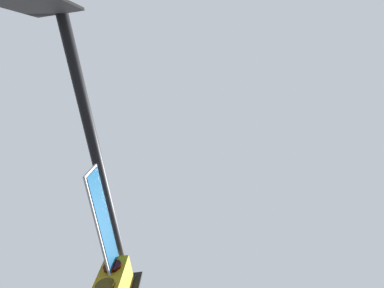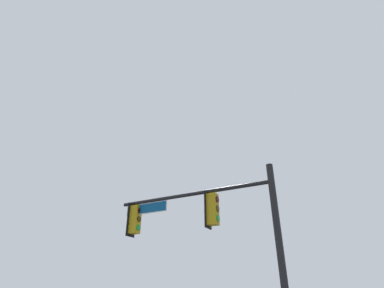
# 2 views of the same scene
# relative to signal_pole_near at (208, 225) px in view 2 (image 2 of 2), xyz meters

# --- Properties ---
(signal_pole_near) EXTENTS (6.18, 1.41, 5.87)m
(signal_pole_near) POSITION_rel_signal_pole_near_xyz_m (0.00, 0.00, 0.00)
(signal_pole_near) COLOR black
(signal_pole_near) RESTS_ON ground_plane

